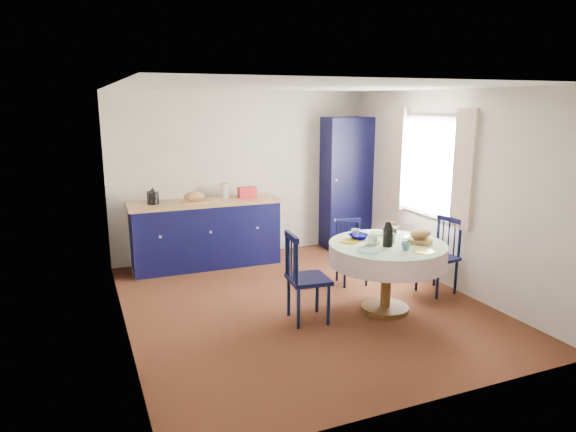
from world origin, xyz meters
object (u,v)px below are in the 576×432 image
object	(u,v)px
dining_table	(388,254)
chair_left	(305,277)
kitchen_counter	(206,232)
mug_c	(392,232)
chair_far	(351,251)
chair_right	(440,255)
mug_d	(356,233)
cobalt_bowl	(359,237)
mug_b	(406,246)
mug_a	(372,241)
pantry_cabinet	(346,183)

from	to	relation	value
dining_table	chair_left	size ratio (longest dim) A/B	1.33
kitchen_counter	mug_c	bearing A→B (deg)	-50.14
kitchen_counter	mug_c	xyz separation A→B (m)	(1.73, -2.15, 0.35)
chair_left	chair_far	bearing A→B (deg)	-44.50
chair_right	mug_d	size ratio (longest dim) A/B	8.94
kitchen_counter	cobalt_bowl	world-z (taller)	kitchen_counter
chair_right	mug_b	bearing A→B (deg)	-68.13
mug_b	mug_d	distance (m)	0.71
chair_far	kitchen_counter	bearing A→B (deg)	145.09
kitchen_counter	mug_c	size ratio (longest dim) A/B	18.33
chair_left	mug_d	world-z (taller)	chair_left
chair_far	mug_c	xyz separation A→B (m)	(0.15, -0.69, 0.42)
chair_far	chair_left	bearing A→B (deg)	-132.84
mug_d	chair_far	bearing A→B (deg)	64.10
chair_left	mug_a	world-z (taller)	chair_left
mug_b	kitchen_counter	bearing A→B (deg)	119.02
mug_a	mug_c	xyz separation A→B (m)	(0.44, 0.26, -0.00)
chair_left	cobalt_bowl	bearing A→B (deg)	-69.12
kitchen_counter	mug_d	world-z (taller)	kitchen_counter
pantry_cabinet	mug_a	world-z (taller)	pantry_cabinet
kitchen_counter	chair_far	xyz separation A→B (m)	(1.58, -1.46, -0.07)
dining_table	chair_right	distance (m)	0.99
mug_d	dining_table	bearing A→B (deg)	-60.88
mug_c	cobalt_bowl	xyz separation A→B (m)	(-0.44, 0.02, -0.02)
dining_table	chair_left	distance (m)	1.00
chair_far	chair_right	world-z (taller)	chair_right
chair_right	chair_left	bearing A→B (deg)	-94.37
pantry_cabinet	mug_a	size ratio (longest dim) A/B	16.70
chair_right	mug_a	distance (m)	1.22
chair_far	mug_b	distance (m)	1.34
mug_b	cobalt_bowl	world-z (taller)	mug_b
chair_right	cobalt_bowl	distance (m)	1.20
pantry_cabinet	mug_c	world-z (taller)	pantry_cabinet
chair_far	mug_d	xyz separation A→B (m)	(-0.29, -0.60, 0.42)
chair_far	cobalt_bowl	bearing A→B (deg)	-105.73
chair_far	pantry_cabinet	bearing A→B (deg)	71.71
chair_left	mug_c	xyz separation A→B (m)	(1.22, 0.19, 0.34)
dining_table	mug_b	size ratio (longest dim) A/B	13.64
chair_left	chair_right	world-z (taller)	chair_left
mug_d	mug_b	bearing A→B (deg)	-71.56
chair_left	mug_b	distance (m)	1.13
dining_table	mug_d	xyz separation A→B (m)	(-0.21, 0.37, 0.17)
cobalt_bowl	dining_table	bearing A→B (deg)	-54.81
chair_right	mug_b	size ratio (longest dim) A/B	9.84
kitchen_counter	pantry_cabinet	distance (m)	2.42
chair_left	mug_b	bearing A→B (deg)	-105.24
kitchen_counter	pantry_cabinet	xyz separation A→B (m)	(2.35, 0.10, 0.56)
chair_far	chair_right	xyz separation A→B (m)	(0.85, -0.72, 0.06)
mug_c	chair_right	bearing A→B (deg)	-2.24
kitchen_counter	chair_right	bearing A→B (deg)	-40.80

